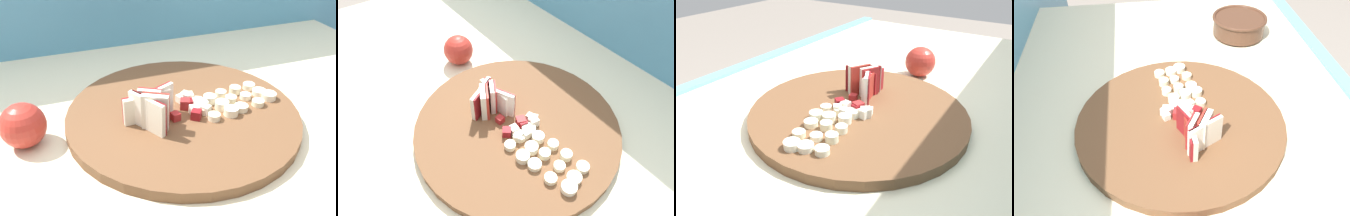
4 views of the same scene
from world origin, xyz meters
TOP-DOWN VIEW (x-y plane):
  - tile_backsplash at (0.00, 0.45)m, footprint 2.40×0.04m
  - cutting_board at (0.08, 0.02)m, footprint 0.45×0.45m
  - apple_wedge_fan at (0.01, -0.00)m, footprint 0.10×0.09m
  - apple_dice_pile at (0.10, 0.02)m, footprint 0.08×0.09m
  - banana_slice_rows at (0.18, 0.01)m, footprint 0.18×0.11m
  - whole_apple at (-0.21, 0.04)m, footprint 0.08×0.08m

SIDE VIEW (x-z plane):
  - tile_backsplash at x=0.00m, z-range 0.00..1.42m
  - cutting_board at x=0.08m, z-range 0.87..0.89m
  - banana_slice_rows at x=0.18m, z-range 0.89..0.91m
  - apple_dice_pile at x=0.10m, z-range 0.89..0.91m
  - whole_apple at x=-0.21m, z-range 0.87..0.95m
  - apple_wedge_fan at x=0.01m, z-range 0.89..0.96m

